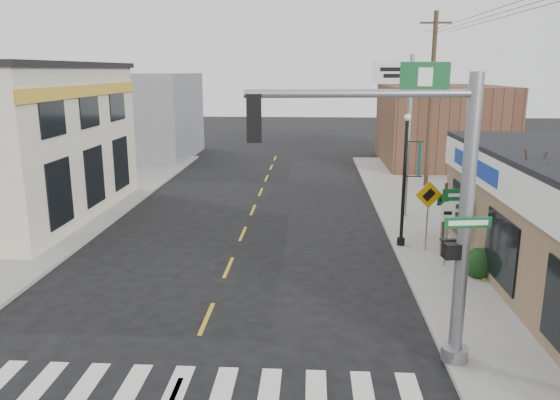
# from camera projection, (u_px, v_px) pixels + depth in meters

# --- Properties ---
(sidewalk_right) EXTENTS (6.00, 38.00, 0.13)m
(sidewalk_right) POSITION_uv_depth(u_px,v_px,m) (455.00, 229.00, 23.25)
(sidewalk_right) COLOR gray
(sidewalk_right) RESTS_ON ground
(sidewalk_left) EXTENTS (6.00, 38.00, 0.13)m
(sidewalk_left) POSITION_uv_depth(u_px,v_px,m) (45.00, 222.00, 24.28)
(sidewalk_left) COLOR gray
(sidewalk_left) RESTS_ON ground
(center_line) EXTENTS (0.12, 56.00, 0.01)m
(center_line) POSITION_uv_depth(u_px,v_px,m) (228.00, 267.00, 18.93)
(center_line) COLOR gold
(center_line) RESTS_ON ground
(crosswalk) EXTENTS (11.00, 2.20, 0.01)m
(crosswalk) POSITION_uv_depth(u_px,v_px,m) (174.00, 394.00, 11.55)
(crosswalk) COLOR silver
(crosswalk) RESTS_ON ground
(bldg_distant_right) EXTENTS (8.00, 10.00, 5.60)m
(bldg_distant_right) POSITION_uv_depth(u_px,v_px,m) (440.00, 126.00, 38.95)
(bldg_distant_right) COLOR brown
(bldg_distant_right) RESTS_ON ground
(bldg_distant_left) EXTENTS (9.00, 10.00, 6.40)m
(bldg_distant_left) POSITION_uv_depth(u_px,v_px,m) (133.00, 116.00, 42.11)
(bldg_distant_left) COLOR gray
(bldg_distant_left) RESTS_ON ground
(traffic_signal_pole) EXTENTS (5.30, 0.39, 6.71)m
(traffic_signal_pole) POSITION_uv_depth(u_px,v_px,m) (430.00, 192.00, 11.78)
(traffic_signal_pole) COLOR gray
(traffic_signal_pole) RESTS_ON sidewalk_right
(guide_sign) EXTENTS (1.53, 0.13, 2.68)m
(guide_sign) POSITION_uv_depth(u_px,v_px,m) (463.00, 210.00, 19.27)
(guide_sign) COLOR #4B3723
(guide_sign) RESTS_ON sidewalk_right
(fire_hydrant) EXTENTS (0.19, 0.19, 0.62)m
(fire_hydrant) POSITION_uv_depth(u_px,v_px,m) (484.00, 269.00, 17.47)
(fire_hydrant) COLOR yellow
(fire_hydrant) RESTS_ON sidewalk_right
(ped_crossing_sign) EXTENTS (1.02, 0.07, 2.62)m
(ped_crossing_sign) POSITION_uv_depth(u_px,v_px,m) (428.00, 203.00, 19.97)
(ped_crossing_sign) COLOR gray
(ped_crossing_sign) RESTS_ON sidewalk_right
(lamp_post) EXTENTS (0.65, 0.51, 4.99)m
(lamp_post) POSITION_uv_depth(u_px,v_px,m) (406.00, 171.00, 20.28)
(lamp_post) COLOR black
(lamp_post) RESTS_ON sidewalk_right
(dance_center_sign) EXTENTS (3.39, 0.21, 7.21)m
(dance_center_sign) POSITION_uv_depth(u_px,v_px,m) (410.00, 97.00, 24.02)
(dance_center_sign) COLOR gray
(dance_center_sign) RESTS_ON sidewalk_right
(bare_tree) EXTENTS (2.54, 2.54, 5.08)m
(bare_tree) POSITION_uv_depth(u_px,v_px,m) (556.00, 166.00, 14.96)
(bare_tree) COLOR black
(bare_tree) RESTS_ON sidewalk_right
(shrub_back) EXTENTS (1.06, 1.06, 0.79)m
(shrub_back) POSITION_uv_depth(u_px,v_px,m) (480.00, 264.00, 17.76)
(shrub_back) COLOR black
(shrub_back) RESTS_ON sidewalk_right
(utility_pole_far) EXTENTS (1.68, 0.25, 9.67)m
(utility_pole_far) POSITION_uv_depth(u_px,v_px,m) (431.00, 99.00, 30.49)
(utility_pole_far) COLOR #462A1E
(utility_pole_far) RESTS_ON sidewalk_right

